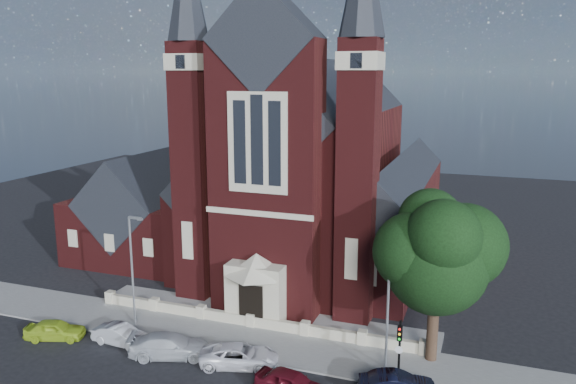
% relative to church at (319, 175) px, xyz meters
% --- Properties ---
extents(ground, '(120.00, 120.00, 0.00)m').
position_rel_church_xyz_m(ground, '(0.00, -7.94, -8.19)').
color(ground, black).
rests_on(ground, ground).
extents(pavement_strip, '(60.00, 5.00, 0.12)m').
position_rel_church_xyz_m(pavement_strip, '(0.00, -18.44, -8.19)').
color(pavement_strip, slate).
rests_on(pavement_strip, ground).
extents(forecourt_paving, '(26.00, 3.00, 0.14)m').
position_rel_church_xyz_m(forecourt_paving, '(0.00, -14.44, -8.19)').
color(forecourt_paving, slate).
rests_on(forecourt_paving, ground).
extents(forecourt_wall, '(24.00, 0.40, 0.90)m').
position_rel_church_xyz_m(forecourt_wall, '(0.00, -16.44, -8.19)').
color(forecourt_wall, '#BAB094').
rests_on(forecourt_wall, ground).
extents(church, '(20.01, 34.90, 29.20)m').
position_rel_church_xyz_m(church, '(0.00, 0.00, 0.00)').
color(church, '#451212').
rests_on(church, ground).
extents(parish_hall, '(12.00, 12.20, 10.24)m').
position_rel_church_xyz_m(parish_hall, '(-16.00, -4.94, -4.17)').
color(parish_hall, '#451212').
rests_on(parish_hall, ground).
extents(street_tree, '(6.40, 6.60, 10.70)m').
position_rel_church_xyz_m(street_tree, '(12.60, -17.23, -1.23)').
color(street_tree, black).
rests_on(street_tree, ground).
extents(street_lamp_left, '(1.16, 0.22, 8.09)m').
position_rel_church_xyz_m(street_lamp_left, '(-7.91, -18.94, -3.59)').
color(street_lamp_left, gray).
rests_on(street_lamp_left, ground).
extents(street_lamp_right, '(1.16, 0.22, 8.09)m').
position_rel_church_xyz_m(street_lamp_right, '(10.09, -18.94, -3.59)').
color(street_lamp_right, gray).
rests_on(street_lamp_right, ground).
extents(traffic_signal, '(0.28, 0.42, 4.00)m').
position_rel_church_xyz_m(traffic_signal, '(11.00, -20.52, -5.60)').
color(traffic_signal, black).
rests_on(traffic_signal, ground).
extents(car_lime_van, '(4.27, 2.83, 1.35)m').
position_rel_church_xyz_m(car_lime_van, '(-11.82, -22.62, -7.51)').
color(car_lime_van, '#A7C828').
rests_on(car_lime_van, ground).
extents(car_silver_a, '(4.06, 1.60, 1.32)m').
position_rel_church_xyz_m(car_silver_a, '(-7.14, -21.74, -7.53)').
color(car_silver_a, '#B1B6BA').
rests_on(car_silver_a, ground).
extents(car_silver_b, '(5.60, 3.75, 1.51)m').
position_rel_church_xyz_m(car_silver_b, '(-3.18, -22.06, -7.43)').
color(car_silver_b, '#B9BEC2').
rests_on(car_silver_b, ground).
extents(car_white_suv, '(5.28, 3.53, 1.35)m').
position_rel_church_xyz_m(car_white_suv, '(1.44, -21.62, -7.51)').
color(car_white_suv, white).
rests_on(car_white_suv, ground).
extents(car_dark_red, '(4.49, 2.37, 1.46)m').
position_rel_church_xyz_m(car_dark_red, '(5.55, -23.60, -7.46)').
color(car_dark_red, '#5C0F1A').
rests_on(car_dark_red, ground).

